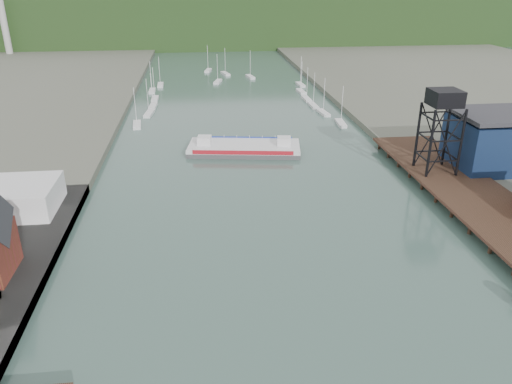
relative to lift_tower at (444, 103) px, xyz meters
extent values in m
cube|color=black|center=(2.00, -13.00, -13.75)|extent=(14.00, 70.00, 0.50)
cylinder|color=black|center=(-4.00, -13.00, -14.85)|extent=(0.60, 0.60, 2.20)
cylinder|color=black|center=(8.00, -13.00, -14.85)|extent=(0.60, 0.60, 2.20)
cube|color=silver|center=(-79.00, -8.00, -11.80)|extent=(18.00, 12.00, 4.50)
cylinder|color=black|center=(-3.00, -3.00, -7.00)|extent=(0.50, 0.50, 13.00)
cylinder|color=black|center=(3.00, -3.00, -7.00)|extent=(0.50, 0.50, 13.00)
cylinder|color=black|center=(-3.00, 3.00, -7.00)|extent=(0.50, 0.50, 13.00)
cylinder|color=black|center=(3.00, 3.00, -7.00)|extent=(0.50, 0.50, 13.00)
cube|color=black|center=(0.00, 0.00, 1.00)|extent=(5.50, 5.50, 3.00)
cube|color=#0C1A37|center=(15.00, 2.00, -9.05)|extent=(20.00, 14.00, 10.00)
cube|color=#2D2D33|center=(15.00, 2.00, -3.15)|extent=(20.50, 14.50, 0.80)
cube|color=silver|center=(-62.54, 45.89, -15.30)|extent=(2.67, 7.65, 0.90)
cube|color=silver|center=(-60.28, 57.30, -15.30)|extent=(2.81, 7.67, 0.90)
cube|color=silver|center=(-59.71, 66.17, -15.30)|extent=(2.35, 7.59, 0.90)
cube|color=silver|center=(-59.81, 76.09, -15.30)|extent=(2.01, 7.50, 0.90)
cube|color=silver|center=(-61.64, 88.33, -15.30)|extent=(2.00, 7.50, 0.90)
cube|color=silver|center=(-59.32, 98.17, -15.30)|extent=(2.16, 7.54, 0.90)
cube|color=silver|center=(-7.44, 41.03, -15.30)|extent=(2.53, 7.62, 0.90)
cube|color=silver|center=(-9.54, 52.51, -15.30)|extent=(2.76, 7.67, 0.90)
cube|color=silver|center=(-10.54, 61.29, -15.30)|extent=(2.22, 7.56, 0.90)
cube|color=silver|center=(-10.73, 70.28, -15.30)|extent=(2.18, 7.54, 0.90)
cube|color=silver|center=(-10.33, 81.38, -15.30)|extent=(2.46, 7.61, 0.90)
cube|color=silver|center=(-8.22, 92.99, -15.30)|extent=(2.48, 7.61, 0.90)
cube|color=silver|center=(-38.16, 102.00, -15.30)|extent=(3.78, 7.76, 0.90)
cube|color=silver|center=(-24.96, 110.00, -15.30)|extent=(3.31, 7.74, 0.90)
cube|color=silver|center=(-34.34, 118.00, -15.30)|extent=(3.76, 7.76, 0.90)
cube|color=silver|center=(-41.11, 126.00, -15.30)|extent=(3.40, 7.74, 0.90)
cube|color=black|center=(-35.00, 242.00, -3.65)|extent=(500.00, 120.00, 28.00)
sphere|color=black|center=(-115.00, 242.00, -7.65)|extent=(80.00, 80.00, 80.00)
sphere|color=black|center=(55.00, 252.00, -9.65)|extent=(70.00, 70.00, 70.00)
cube|color=#444447|center=(-35.77, 21.45, -15.14)|extent=(26.65, 13.88, 1.02)
cube|color=silver|center=(-35.77, 21.45, -14.22)|extent=(26.65, 13.88, 0.81)
cube|color=#AE131F|center=(-36.55, 16.38, -14.02)|extent=(22.13, 3.53, 0.91)
cube|color=navy|center=(-35.00, 26.53, -14.02)|extent=(22.13, 3.53, 0.91)
cube|color=silver|center=(-44.82, 22.83, -13.00)|extent=(3.47, 3.47, 2.03)
cube|color=silver|center=(-26.73, 20.07, -13.00)|extent=(3.47, 3.47, 2.03)
camera|label=1|loc=(-45.71, -87.39, 22.30)|focal=35.00mm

